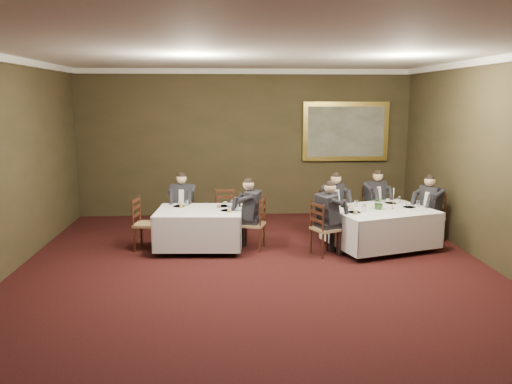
{
  "coord_description": "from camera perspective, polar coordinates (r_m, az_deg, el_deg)",
  "views": [
    {
      "loc": [
        -0.5,
        -7.01,
        2.82
      ],
      "look_at": [
        0.07,
        1.84,
        1.15
      ],
      "focal_mm": 35.0,
      "sensor_mm": 36.0,
      "label": 1
    }
  ],
  "objects": [
    {
      "name": "crown_molding",
      "position": [
        7.06,
        0.39,
        15.69
      ],
      "size": [
        8.0,
        10.0,
        0.12
      ],
      "color": "white",
      "rests_on": "back_wall"
    },
    {
      "name": "back_wall",
      "position": [
        12.07,
        -1.31,
        5.57
      ],
      "size": [
        8.0,
        0.1,
        3.5
      ],
      "primitive_type": "cube",
      "color": "#312D18",
      "rests_on": "ground"
    },
    {
      "name": "place_setting_table_second",
      "position": [
        9.8,
        -8.47,
        -1.38
      ],
      "size": [
        0.33,
        0.31,
        0.14
      ],
      "color": "white",
      "rests_on": "table_second"
    },
    {
      "name": "ceiling",
      "position": [
        7.06,
        0.39,
        16.18
      ],
      "size": [
        8.0,
        10.0,
        0.1
      ],
      "primitive_type": "cube",
      "color": "silver",
      "rests_on": "back_wall"
    },
    {
      "name": "chair_sec_endright",
      "position": [
        9.46,
        -0.31,
        -4.89
      ],
      "size": [
        0.53,
        0.55,
        1.0
      ],
      "rotation": [
        0.0,
        0.0,
        1.26
      ],
      "color": "#93744B",
      "rests_on": "ground"
    },
    {
      "name": "diner_main_backright",
      "position": [
        10.8,
        13.34,
        -1.97
      ],
      "size": [
        0.54,
        0.59,
        1.35
      ],
      "rotation": [
        0.0,
        0.0,
        3.49
      ],
      "color": "black",
      "rests_on": "chair_main_backright"
    },
    {
      "name": "centerpiece",
      "position": [
        9.65,
        13.88,
        -1.11
      ],
      "size": [
        0.3,
        0.28,
        0.28
      ],
      "primitive_type": "imported",
      "rotation": [
        0.0,
        0.0,
        0.33
      ],
      "color": "#2D5926",
      "rests_on": "table_main"
    },
    {
      "name": "chair_sec_endleft",
      "position": [
        9.69,
        -12.42,
        -4.77
      ],
      "size": [
        0.49,
        0.51,
        1.0
      ],
      "rotation": [
        0.0,
        0.0,
        -1.75
      ],
      "color": "#93744B",
      "rests_on": "ground"
    },
    {
      "name": "diner_main_endright",
      "position": [
        10.47,
        19.27,
        -2.69
      ],
      "size": [
        0.61,
        0.58,
        1.35
      ],
      "rotation": [
        0.0,
        0.0,
        2.09
      ],
      "color": "black",
      "rests_on": "chair_main_endright"
    },
    {
      "name": "chair_main_backleft",
      "position": [
        10.35,
        8.61,
        -3.65
      ],
      "size": [
        0.59,
        0.59,
        1.0
      ],
      "rotation": [
        0.0,
        0.0,
        3.68
      ],
      "color": "#93744B",
      "rests_on": "ground"
    },
    {
      "name": "chair_sec_backright",
      "position": [
        10.28,
        -3.56,
        -3.65
      ],
      "size": [
        0.45,
        0.44,
        1.0
      ],
      "rotation": [
        0.0,
        0.0,
        3.11
      ],
      "color": "#93744B",
      "rests_on": "ground"
    },
    {
      "name": "chair_main_backright",
      "position": [
        10.86,
        13.25,
        -3.13
      ],
      "size": [
        0.56,
        0.55,
        1.0
      ],
      "rotation": [
        0.0,
        0.0,
        3.49
      ],
      "color": "#93744B",
      "rests_on": "ground"
    },
    {
      "name": "diner_main_endleft",
      "position": [
        9.16,
        7.94,
        -4.03
      ],
      "size": [
        0.6,
        0.56,
        1.35
      ],
      "rotation": [
        0.0,
        0.0,
        -1.16
      ],
      "color": "black",
      "rests_on": "chair_main_endleft"
    },
    {
      "name": "chair_main_endleft",
      "position": [
        9.22,
        7.84,
        -5.41
      ],
      "size": [
        0.56,
        0.57,
        1.0
      ],
      "rotation": [
        0.0,
        0.0,
        -1.16
      ],
      "color": "#93744B",
      "rests_on": "ground"
    },
    {
      "name": "front_wall",
      "position": [
        2.33,
        9.46,
        -16.85
      ],
      "size": [
        8.0,
        0.1,
        3.5
      ],
      "primitive_type": "cube",
      "color": "#312D18",
      "rests_on": "ground"
    },
    {
      "name": "candlestick",
      "position": [
        9.73,
        15.41,
        -1.0
      ],
      "size": [
        0.06,
        0.06,
        0.42
      ],
      "color": "gold",
      "rests_on": "table_main"
    },
    {
      "name": "chair_sec_backleft",
      "position": [
        10.37,
        -8.31,
        -3.62
      ],
      "size": [
        0.47,
        0.45,
        1.0
      ],
      "rotation": [
        0.0,
        0.0,
        3.07
      ],
      "color": "#93744B",
      "rests_on": "ground"
    },
    {
      "name": "place_setting_table_main",
      "position": [
        9.79,
        10.6,
        -1.45
      ],
      "size": [
        0.33,
        0.31,
        0.14
      ],
      "color": "white",
      "rests_on": "table_main"
    },
    {
      "name": "table_second",
      "position": [
        9.48,
        -6.46,
        -3.89
      ],
      "size": [
        1.68,
        1.32,
        0.67
      ],
      "rotation": [
        0.0,
        0.0,
        -0.06
      ],
      "color": "black",
      "rests_on": "ground"
    },
    {
      "name": "diner_sec_endright",
      "position": [
        9.41,
        -0.38,
        -3.54
      ],
      "size": [
        0.58,
        0.53,
        1.35
      ],
      "rotation": [
        0.0,
        0.0,
        1.26
      ],
      "color": "black",
      "rests_on": "chair_sec_endright"
    },
    {
      "name": "chair_main_endright",
      "position": [
        10.53,
        19.24,
        -3.89
      ],
      "size": [
        0.58,
        0.59,
        1.0
      ],
      "rotation": [
        0.0,
        0.0,
        2.09
      ],
      "color": "#93744B",
      "rests_on": "ground"
    },
    {
      "name": "diner_main_backleft",
      "position": [
        10.28,
        8.69,
        -2.43
      ],
      "size": [
        0.59,
        0.62,
        1.35
      ],
      "rotation": [
        0.0,
        0.0,
        3.68
      ],
      "color": "black",
      "rests_on": "chair_main_backleft"
    },
    {
      "name": "painting",
      "position": [
        12.33,
        10.21,
        6.81
      ],
      "size": [
        2.08,
        0.09,
        1.42
      ],
      "color": "#E0BF52",
      "rests_on": "back_wall"
    },
    {
      "name": "table_main",
      "position": [
        9.78,
        13.97,
        -3.69
      ],
      "size": [
        2.2,
        1.9,
        0.67
      ],
      "rotation": [
        0.0,
        0.0,
        0.3
      ],
      "color": "black",
      "rests_on": "ground"
    },
    {
      "name": "diner_sec_backleft",
      "position": [
        10.3,
        -8.35,
        -2.4
      ],
      "size": [
        0.44,
        0.51,
        1.35
      ],
      "rotation": [
        0.0,
        0.0,
        3.07
      ],
      "color": "black",
      "rests_on": "chair_sec_backleft"
    },
    {
      "name": "ground",
      "position": [
        7.57,
        0.36,
        -11.2
      ],
      "size": [
        10.0,
        10.0,
        0.0
      ],
      "primitive_type": "plane",
      "color": "black",
      "rests_on": "ground"
    }
  ]
}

